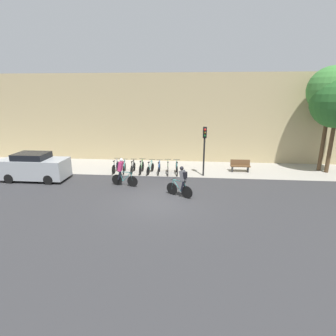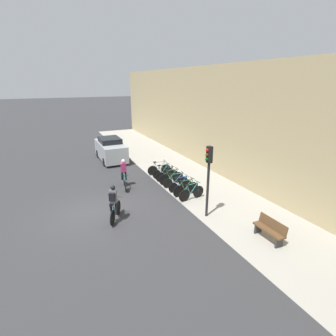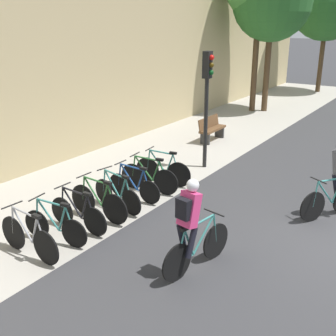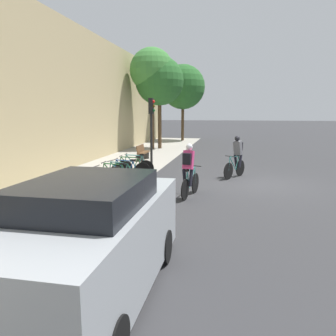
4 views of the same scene
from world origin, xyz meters
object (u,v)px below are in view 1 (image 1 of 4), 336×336
Objects in this scene: parked_bike_1 at (124,168)px; traffic_light_pole at (204,142)px; parked_bike_2 at (133,168)px; cyclist_pink at (122,171)px; parked_bike_4 at (150,168)px; parked_bike_0 at (116,167)px; bench at (240,166)px; parked_bike_3 at (142,167)px; parked_bike_6 at (168,168)px; parked_bike_5 at (159,168)px; parked_car at (35,167)px; cyclist_grey at (182,181)px; parked_bike_7 at (177,168)px.

parked_bike_1 is 0.45× the size of traffic_light_pole.
traffic_light_pole is at bearing -2.95° from parked_bike_2.
cyclist_pink reaches higher than parked_bike_4.
bench is at bearing 6.15° from parked_bike_0.
parked_bike_1 is at bearing -173.39° from bench.
bench is (7.25, 0.99, 0.05)m from parked_bike_3.
parked_bike_0 is 9.24m from bench.
cyclist_pink is at bearing -132.97° from parked_bike_6.
cyclist_pink is 3.19m from parked_bike_4.
parked_bike_3 reaches higher than parked_bike_5.
parked_car is at bearing -163.55° from parked_bike_4.
traffic_light_pole reaches higher than parked_bike_4.
parked_bike_7 is at bearing 96.87° from cyclist_grey.
parked_bike_3 reaches higher than parked_bike_0.
traffic_light_pole reaches higher than bench.
cyclist_pink is 1.11× the size of parked_bike_4.
cyclist_grey is 10.18m from parked_car.
parked_bike_7 is at bearing 13.20° from parked_car.
bench is 0.33× the size of parked_car.
cyclist_grey is at bearing -127.59° from bench.
cyclist_pink is 4.12m from cyclist_grey.
bench is at bearing 24.39° from traffic_light_pole.
parked_bike_3 is 7.32m from bench.
parked_bike_5 is at bearing -170.56° from bench.
parked_bike_1 is 0.97× the size of parked_bike_2.
bench is at bearing 8.53° from parked_bike_4.
parked_bike_1 is at bearing 179.99° from parked_bike_4.
traffic_light_pole is at bearing -3.93° from parked_bike_4.
parked_bike_0 reaches higher than parked_bike_4.
parked_bike_7 is (3.29, 2.84, -0.54)m from cyclist_pink.
parked_bike_1 is 1.93m from parked_bike_4.
cyclist_pink is 2.95m from parked_bike_1.
parked_bike_6 is at bearing 104.98° from cyclist_grey.
parked_bike_4 is 0.38× the size of parked_car.
parked_bike_1 is 0.36× the size of parked_car.
parked_bike_4 is at bearing 64.55° from cyclist_pink.
parked_bike_4 is 0.96× the size of parked_bike_6.
parked_bike_6 reaches higher than parked_bike_1.
parked_bike_1 is (-0.59, 2.84, -0.57)m from cyclist_pink.
parked_bike_2 is 5.52m from traffic_light_pole.
bench is at bearing 10.55° from parked_bike_6.
cyclist_pink is 6.15m from parked_car.
cyclist_grey reaches higher than parked_bike_2.
cyclist_pink reaches higher than parked_bike_2.
traffic_light_pole is at bearing -2.62° from parked_bike_1.
parked_bike_2 reaches higher than parked_bike_5.
parked_bike_3 is (0.64, 0.00, 0.03)m from parked_bike_2.
parked_bike_1 reaches higher than bench.
parked_bike_4 is at bearing 119.35° from cyclist_grey.
parked_car is (-6.18, -2.21, 0.51)m from parked_bike_2.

